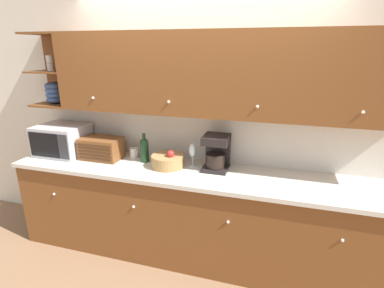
{
  "coord_description": "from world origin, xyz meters",
  "views": [
    {
      "loc": [
        0.78,
        -2.82,
        2.03
      ],
      "look_at": [
        0.0,
        -0.22,
        1.16
      ],
      "focal_mm": 28.0,
      "sensor_mm": 36.0,
      "label": 1
    }
  ],
  "objects_px": {
    "microwave": "(62,140)",
    "wine_glass": "(193,151)",
    "mug": "(134,153)",
    "fruit_basket": "(168,161)",
    "coffee_maker": "(216,152)",
    "bread_box": "(101,148)",
    "wine_bottle": "(144,149)"
  },
  "relations": [
    {
      "from": "microwave",
      "to": "wine_glass",
      "type": "height_order",
      "value": "microwave"
    },
    {
      "from": "wine_bottle",
      "to": "mug",
      "type": "bearing_deg",
      "value": 152.03
    },
    {
      "from": "coffee_maker",
      "to": "bread_box",
      "type": "bearing_deg",
      "value": -176.52
    },
    {
      "from": "fruit_basket",
      "to": "wine_glass",
      "type": "relative_size",
      "value": 1.39
    },
    {
      "from": "coffee_maker",
      "to": "wine_glass",
      "type": "bearing_deg",
      "value": -177.88
    },
    {
      "from": "microwave",
      "to": "coffee_maker",
      "type": "distance_m",
      "value": 1.69
    },
    {
      "from": "microwave",
      "to": "bread_box",
      "type": "bearing_deg",
      "value": -0.76
    },
    {
      "from": "mug",
      "to": "wine_bottle",
      "type": "xyz_separation_m",
      "value": [
        0.16,
        -0.09,
        0.09
      ]
    },
    {
      "from": "microwave",
      "to": "fruit_basket",
      "type": "xyz_separation_m",
      "value": [
        1.22,
        -0.03,
        -0.1
      ]
    },
    {
      "from": "coffee_maker",
      "to": "mug",
      "type": "bearing_deg",
      "value": 176.29
    },
    {
      "from": "bread_box",
      "to": "fruit_basket",
      "type": "relative_size",
      "value": 1.3
    },
    {
      "from": "bread_box",
      "to": "fruit_basket",
      "type": "height_order",
      "value": "bread_box"
    },
    {
      "from": "microwave",
      "to": "fruit_basket",
      "type": "height_order",
      "value": "microwave"
    },
    {
      "from": "microwave",
      "to": "wine_glass",
      "type": "relative_size",
      "value": 2.19
    },
    {
      "from": "bread_box",
      "to": "wine_bottle",
      "type": "xyz_separation_m",
      "value": [
        0.47,
        0.05,
        0.03
      ]
    },
    {
      "from": "coffee_maker",
      "to": "microwave",
      "type": "bearing_deg",
      "value": -177.73
    },
    {
      "from": "wine_glass",
      "to": "coffee_maker",
      "type": "bearing_deg",
      "value": 2.12
    },
    {
      "from": "bread_box",
      "to": "wine_bottle",
      "type": "height_order",
      "value": "wine_bottle"
    },
    {
      "from": "wine_bottle",
      "to": "microwave",
      "type": "bearing_deg",
      "value": -177.65
    },
    {
      "from": "microwave",
      "to": "mug",
      "type": "distance_m",
      "value": 0.81
    },
    {
      "from": "wine_glass",
      "to": "mug",
      "type": "bearing_deg",
      "value": 174.28
    },
    {
      "from": "bread_box",
      "to": "wine_glass",
      "type": "bearing_deg",
      "value": 3.8
    },
    {
      "from": "bread_box",
      "to": "wine_glass",
      "type": "distance_m",
      "value": 0.98
    },
    {
      "from": "bread_box",
      "to": "coffee_maker",
      "type": "distance_m",
      "value": 1.21
    },
    {
      "from": "bread_box",
      "to": "wine_bottle",
      "type": "distance_m",
      "value": 0.47
    },
    {
      "from": "mug",
      "to": "fruit_basket",
      "type": "bearing_deg",
      "value": -19.03
    },
    {
      "from": "fruit_basket",
      "to": "wine_glass",
      "type": "distance_m",
      "value": 0.26
    },
    {
      "from": "fruit_basket",
      "to": "microwave",
      "type": "bearing_deg",
      "value": 178.8
    },
    {
      "from": "microwave",
      "to": "coffee_maker",
      "type": "relative_size",
      "value": 1.48
    },
    {
      "from": "wine_glass",
      "to": "fruit_basket",
      "type": "bearing_deg",
      "value": -159.93
    },
    {
      "from": "fruit_basket",
      "to": "wine_bottle",
      "type": "bearing_deg",
      "value": 166.77
    },
    {
      "from": "bread_box",
      "to": "fruit_basket",
      "type": "bearing_deg",
      "value": -1.48
    }
  ]
}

